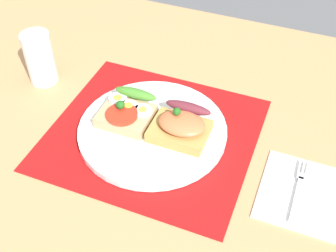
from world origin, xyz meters
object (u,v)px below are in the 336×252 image
at_px(fork, 299,188).
at_px(drinking_glass, 40,58).
at_px(sandwich_egg_tomato, 128,111).
at_px(napkin, 300,192).
at_px(plate, 153,130).
at_px(sandwich_salmon, 182,125).

distance_m(fork, drinking_glass, 0.55).
bearing_deg(sandwich_egg_tomato, napkin, -7.74).
xyz_separation_m(plate, fork, (0.27, -0.03, -0.00)).
relative_size(napkin, drinking_glass, 1.34).
xyz_separation_m(sandwich_egg_tomato, drinking_glass, (-0.22, 0.06, 0.02)).
height_order(napkin, fork, fork).
height_order(plate, sandwich_salmon, sandwich_salmon).
height_order(sandwich_salmon, fork, sandwich_salmon).
relative_size(sandwich_salmon, drinking_glass, 0.92).
xyz_separation_m(sandwich_egg_tomato, fork, (0.32, -0.04, -0.02)).
height_order(fork, drinking_glass, drinking_glass).
bearing_deg(drinking_glass, plate, -13.09).
bearing_deg(sandwich_egg_tomato, plate, -8.15).
bearing_deg(sandwich_salmon, sandwich_egg_tomato, 179.83).
bearing_deg(napkin, fork, 132.18).
distance_m(sandwich_egg_tomato, drinking_glass, 0.23).
distance_m(sandwich_salmon, napkin, 0.23).
distance_m(napkin, fork, 0.01).
bearing_deg(drinking_glass, sandwich_egg_tomato, -14.24).
relative_size(plate, sandwich_egg_tomato, 2.84).
height_order(sandwich_salmon, napkin, sandwich_salmon).
xyz_separation_m(napkin, drinking_glass, (-0.54, 0.10, 0.05)).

